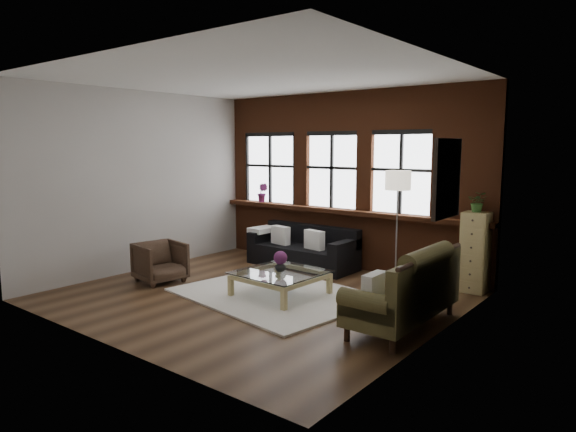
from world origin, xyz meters
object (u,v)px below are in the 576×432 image
Objects in this scene: armchair at (160,262)px; drawer_chest at (475,252)px; floor_lamp at (397,224)px; vintage_settee at (403,287)px; coffee_table at (280,284)px; vase at (280,266)px; dark_sofa at (302,247)px.

drawer_chest reaches higher than armchair.
armchair is at bearing -145.26° from floor_lamp.
vintage_settee is 1.63× the size of coffee_table.
dark_sofa is at bearing 116.89° from vase.
vintage_settee is at bearing -61.00° from floor_lamp.
dark_sofa is at bearing -173.92° from drawer_chest.
coffee_table is 2.09m from floor_lamp.
vintage_settee reaches higher than coffee_table.
floor_lamp is at bearing 55.94° from vase.
vintage_settee is 1.98m from floor_lamp.
coffee_table is (0.87, -1.72, -0.19)m from dark_sofa.
armchair is 3.90m from floor_lamp.
armchair reaches higher than coffee_table.
drawer_chest reaches higher than vase.
vase is at bearing -124.06° from floor_lamp.
vintage_settee reaches higher than dark_sofa.
armchair reaches higher than vase.
dark_sofa is 12.15× the size of vase.
armchair is 0.59× the size of drawer_chest.
dark_sofa is 1.03× the size of floor_lamp.
vintage_settee is 1.54× the size of drawer_chest.
dark_sofa is 2.80× the size of armchair.
dark_sofa is 3.08m from drawer_chest.
armchair is (-1.20, -2.31, -0.04)m from dark_sofa.
coffee_table is 0.58× the size of floor_lamp.
coffee_table is 6.91× the size of vase.
dark_sofa is at bearing 148.00° from vintage_settee.
armchair is 2.16m from vase.
drawer_chest is at bearing 6.08° from dark_sofa.
vintage_settee is at bearing -2.28° from vase.
floor_lamp is at bearing 119.00° from vintage_settee.
dark_sofa reaches higher than coffee_table.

